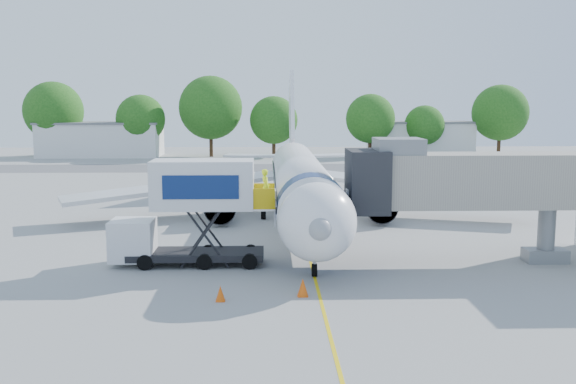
{
  "coord_description": "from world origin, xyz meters",
  "views": [
    {
      "loc": [
        -2.23,
        -39.88,
        8.5
      ],
      "look_at": [
        -1.08,
        -2.62,
        3.2
      ],
      "focal_mm": 40.0,
      "sensor_mm": 36.0,
      "label": 1
    }
  ],
  "objects_px": {
    "aircraft": "(301,182)",
    "catering_hiloader": "(191,213)",
    "jet_bridge": "(464,181)",
    "ground_tug": "(357,303)"
  },
  "relations": [
    {
      "from": "aircraft",
      "to": "jet_bridge",
      "type": "xyz_separation_m",
      "value": [
        7.99,
        -11.12,
        1.39
      ]
    },
    {
      "from": "ground_tug",
      "to": "catering_hiloader",
      "type": "bearing_deg",
      "value": 109.91
    },
    {
      "from": "jet_bridge",
      "to": "catering_hiloader",
      "type": "relative_size",
      "value": 1.64
    },
    {
      "from": "catering_hiloader",
      "to": "aircraft",
      "type": "bearing_deg",
      "value": 60.64
    },
    {
      "from": "jet_bridge",
      "to": "catering_hiloader",
      "type": "distance_m",
      "value": 14.34
    },
    {
      "from": "aircraft",
      "to": "ground_tug",
      "type": "distance_m",
      "value": 20.27
    },
    {
      "from": "aircraft",
      "to": "jet_bridge",
      "type": "bearing_deg",
      "value": -54.3
    },
    {
      "from": "aircraft",
      "to": "catering_hiloader",
      "type": "height_order",
      "value": "aircraft"
    },
    {
      "from": "aircraft",
      "to": "jet_bridge",
      "type": "distance_m",
      "value": 13.77
    },
    {
      "from": "aircraft",
      "to": "ground_tug",
      "type": "bearing_deg",
      "value": -86.57
    }
  ]
}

